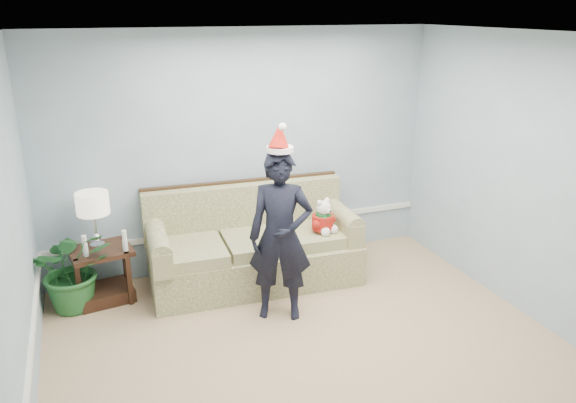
{
  "coord_description": "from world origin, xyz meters",
  "views": [
    {
      "loc": [
        -1.71,
        -3.42,
        2.89
      ],
      "look_at": [
        0.18,
        1.55,
        1.05
      ],
      "focal_mm": 35.0,
      "sensor_mm": 36.0,
      "label": 1
    }
  ],
  "objects_px": {
    "sofa": "(253,248)",
    "table_lamp": "(93,206)",
    "houseplant": "(73,268)",
    "man": "(281,237)",
    "teddy_bear": "(323,220)",
    "side_table": "(104,280)"
  },
  "relations": [
    {
      "from": "sofa",
      "to": "man",
      "type": "height_order",
      "value": "man"
    },
    {
      "from": "sofa",
      "to": "side_table",
      "type": "distance_m",
      "value": 1.59
    },
    {
      "from": "table_lamp",
      "to": "side_table",
      "type": "bearing_deg",
      "value": -74.86
    },
    {
      "from": "table_lamp",
      "to": "man",
      "type": "xyz_separation_m",
      "value": [
        1.63,
        -1.0,
        -0.18
      ]
    },
    {
      "from": "man",
      "to": "houseplant",
      "type": "bearing_deg",
      "value": 179.24
    },
    {
      "from": "side_table",
      "to": "man",
      "type": "bearing_deg",
      "value": -29.93
    },
    {
      "from": "houseplant",
      "to": "table_lamp",
      "type": "bearing_deg",
      "value": 29.45
    },
    {
      "from": "table_lamp",
      "to": "teddy_bear",
      "type": "xyz_separation_m",
      "value": [
        2.34,
        -0.42,
        -0.32
      ]
    },
    {
      "from": "houseplant",
      "to": "man",
      "type": "xyz_separation_m",
      "value": [
        1.88,
        -0.86,
        0.4
      ]
    },
    {
      "from": "houseplant",
      "to": "teddy_bear",
      "type": "bearing_deg",
      "value": -6.13
    },
    {
      "from": "table_lamp",
      "to": "houseplant",
      "type": "bearing_deg",
      "value": -150.55
    },
    {
      "from": "sofa",
      "to": "table_lamp",
      "type": "distance_m",
      "value": 1.74
    },
    {
      "from": "sofa",
      "to": "teddy_bear",
      "type": "height_order",
      "value": "sofa"
    },
    {
      "from": "table_lamp",
      "to": "houseplant",
      "type": "distance_m",
      "value": 0.65
    },
    {
      "from": "sofa",
      "to": "man",
      "type": "bearing_deg",
      "value": -85.59
    },
    {
      "from": "houseplant",
      "to": "man",
      "type": "height_order",
      "value": "man"
    },
    {
      "from": "teddy_bear",
      "to": "houseplant",
      "type": "bearing_deg",
      "value": 152.6
    },
    {
      "from": "side_table",
      "to": "houseplant",
      "type": "height_order",
      "value": "houseplant"
    },
    {
      "from": "sofa",
      "to": "table_lamp",
      "type": "bearing_deg",
      "value": 176.76
    },
    {
      "from": "side_table",
      "to": "table_lamp",
      "type": "relative_size",
      "value": 1.14
    },
    {
      "from": "houseplant",
      "to": "side_table",
      "type": "bearing_deg",
      "value": 13.85
    },
    {
      "from": "man",
      "to": "side_table",
      "type": "bearing_deg",
      "value": 173.81
    }
  ]
}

